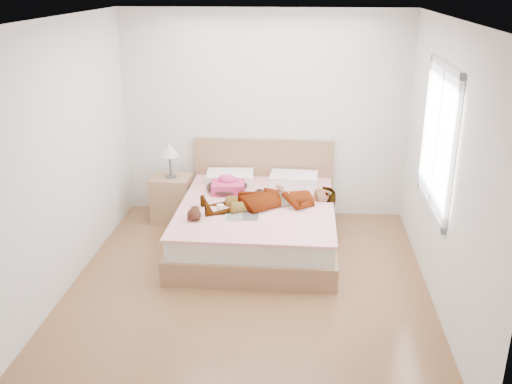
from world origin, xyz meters
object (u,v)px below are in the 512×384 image
at_px(phone, 232,178).
at_px(bed, 257,220).
at_px(towel, 228,185).
at_px(magazine, 243,216).
at_px(plush_toy, 194,214).
at_px(nightstand, 172,195).
at_px(coffee_mug, 221,208).
at_px(woman, 272,196).

bearing_deg(phone, bed, -63.96).
bearing_deg(phone, towel, -162.66).
bearing_deg(towel, magazine, -70.70).
distance_m(bed, plush_toy, 0.90).
distance_m(bed, magazine, 0.53).
relative_size(phone, bed, 0.04).
bearing_deg(plush_toy, nightstand, 114.41).
relative_size(bed, nightstand, 2.04).
bearing_deg(bed, towel, 142.77).
height_order(bed, towel, bed).
distance_m(bed, nightstand, 1.28).
bearing_deg(bed, nightstand, 153.42).
distance_m(bed, towel, 0.58).
bearing_deg(coffee_mug, bed, 42.65).
distance_m(coffee_mug, nightstand, 1.22).
xyz_separation_m(phone, coffee_mug, (-0.04, -0.67, -0.12)).
distance_m(phone, towel, 0.11).
bearing_deg(nightstand, coffee_mug, -50.18).
relative_size(plush_toy, nightstand, 0.23).
height_order(magazine, coffee_mug, coffee_mug).
bearing_deg(phone, nightstand, 143.66).
xyz_separation_m(woman, bed, (-0.17, 0.07, -0.34)).
height_order(woman, towel, woman).
xyz_separation_m(coffee_mug, nightstand, (-0.77, 0.92, -0.22)).
xyz_separation_m(woman, phone, (-0.50, 0.40, 0.06)).
xyz_separation_m(phone, magazine, (0.21, -0.78, -0.16)).
bearing_deg(plush_toy, phone, 71.86).
distance_m(magazine, nightstand, 1.45).
bearing_deg(magazine, phone, 105.17).
relative_size(phone, magazine, 0.23).
xyz_separation_m(magazine, nightstand, (-1.02, 1.02, -0.18)).
bearing_deg(towel, woman, -33.52).
xyz_separation_m(bed, towel, (-0.38, 0.29, 0.32)).
bearing_deg(woman, bed, -133.21).
height_order(woman, coffee_mug, woman).
distance_m(phone, nightstand, 0.91).
bearing_deg(bed, coffee_mug, -137.35).
bearing_deg(bed, magazine, -105.28).
height_order(magazine, nightstand, nightstand).
bearing_deg(coffee_mug, nightstand, 129.82).
bearing_deg(magazine, plush_toy, -167.05).
relative_size(magazine, coffee_mug, 3.34).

